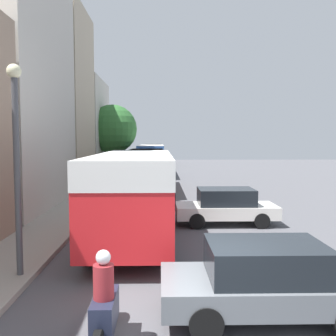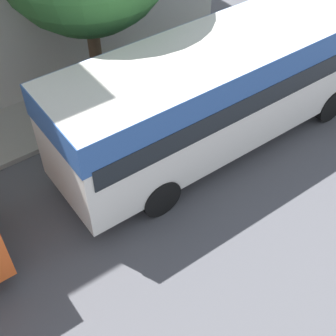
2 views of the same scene
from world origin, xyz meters
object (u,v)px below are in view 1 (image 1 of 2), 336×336
bus_third_in_line (151,156)px  car_crossing (265,279)px  car_far_curb (226,206)px  motorcycle_behind_lead (104,307)px  bus_following (146,164)px  pedestrian_near_curb (126,161)px  bus_lead (135,184)px  bus_rear (154,152)px

bus_third_in_line → car_crossing: bus_third_in_line is taller
car_far_curb → motorcycle_behind_lead: bearing=158.0°
bus_following → pedestrian_near_curb: bus_following is taller
bus_following → pedestrian_near_curb: 19.55m
bus_lead → pedestrian_near_curb: bearing=95.7°
bus_third_in_line → bus_rear: bearing=90.1°
car_crossing → bus_third_in_line: bearing=5.7°
motorcycle_behind_lead → car_crossing: 3.27m
bus_third_in_line → car_crossing: bearing=-84.3°
bus_following → bus_rear: 25.35m
bus_lead → car_far_curb: bearing=29.8°
car_crossing → bus_following: bearing=9.5°
car_far_curb → pedestrian_near_curb: 30.54m
bus_following → bus_lead: bearing=-89.6°
motorcycle_behind_lead → car_crossing: size_ratio=0.53×
car_crossing → pedestrian_near_curb: 38.65m
pedestrian_near_curb → bus_lead: bearing=-84.3°
bus_lead → bus_third_in_line: bus_lead is taller
bus_lead → bus_third_in_line: (0.06, 23.68, -0.03)m
car_crossing → car_far_curb: 8.42m
bus_third_in_line → car_crossing: size_ratio=2.23×
bus_following → motorcycle_behind_lead: 19.87m
bus_lead → bus_rear: 37.96m
car_crossing → pedestrian_near_curb: pedestrian_near_curb is taller
bus_rear → motorcycle_behind_lead: bearing=-90.1°
bus_lead → bus_following: size_ratio=0.97×
bus_following → bus_third_in_line: (0.15, 11.07, 0.10)m
bus_third_in_line → motorcycle_behind_lead: size_ratio=4.23×
bus_lead → pedestrian_near_curb: size_ratio=5.48×
bus_lead → motorcycle_behind_lead: (-0.05, -7.22, -1.33)m
bus_following → car_far_curb: size_ratio=2.21×
car_crossing → motorcycle_behind_lead: bearing=107.4°
motorcycle_behind_lead → bus_rear: bearing=89.9°
bus_lead → bus_following: (-0.09, 12.61, -0.14)m
car_crossing → car_far_curb: bearing=-4.6°
bus_third_in_line → bus_lead: bearing=-90.2°
motorcycle_behind_lead → car_far_curb: 10.11m
bus_following → car_crossing: bearing=-80.5°
bus_lead → bus_following: bearing=90.4°
bus_third_in_line → motorcycle_behind_lead: (-0.11, -30.90, -1.29)m
bus_rear → car_crossing: size_ratio=2.69×
bus_lead → pedestrian_near_curb: bus_lead is taller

